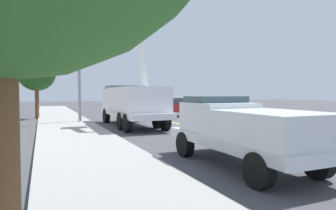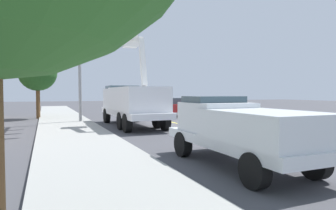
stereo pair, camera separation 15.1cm
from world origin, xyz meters
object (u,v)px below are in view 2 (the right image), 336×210
object	(u,v)px
passing_minivan	(170,105)
traffic_cone_mid_front	(147,115)
utility_bucket_truck	(132,102)
service_pickup_truck	(240,129)
traffic_signal_mast	(83,45)

from	to	relation	value
passing_minivan	traffic_cone_mid_front	world-z (taller)	passing_minivan
utility_bucket_truck	service_pickup_truck	size ratio (longest dim) A/B	1.46
utility_bucket_truck	passing_minivan	bearing A→B (deg)	-34.15
passing_minivan	traffic_signal_mast	world-z (taller)	traffic_signal_mast
service_pickup_truck	passing_minivan	distance (m)	19.68
service_pickup_truck	traffic_cone_mid_front	world-z (taller)	service_pickup_truck
passing_minivan	traffic_cone_mid_front	distance (m)	5.45
service_pickup_truck	utility_bucket_truck	bearing A→B (deg)	4.49
traffic_cone_mid_front	traffic_signal_mast	world-z (taller)	traffic_signal_mast
utility_bucket_truck	traffic_cone_mid_front	bearing A→B (deg)	-28.88
service_pickup_truck	traffic_signal_mast	world-z (taller)	traffic_signal_mast
service_pickup_truck	traffic_cone_mid_front	distance (m)	14.98
utility_bucket_truck	traffic_cone_mid_front	xyz separation A→B (m)	(3.49, -1.92, -1.21)
utility_bucket_truck	passing_minivan	distance (m)	9.39
traffic_signal_mast	utility_bucket_truck	bearing A→B (deg)	-111.76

